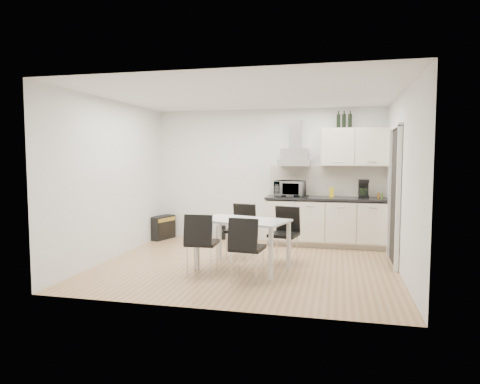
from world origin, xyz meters
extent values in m
plane|color=tan|center=(0.00, 0.00, 0.00)|extent=(4.50, 4.50, 0.00)
cube|color=white|center=(0.00, 2.00, 1.30)|extent=(4.50, 0.10, 2.60)
cube|color=white|center=(0.00, -2.00, 1.30)|extent=(4.50, 0.10, 2.60)
cube|color=white|center=(-2.25, 0.00, 1.30)|extent=(0.10, 4.00, 2.60)
cube|color=white|center=(2.25, 0.00, 1.30)|extent=(0.10, 4.00, 2.60)
plane|color=white|center=(0.00, 0.00, 2.60)|extent=(4.50, 4.50, 0.00)
cube|color=white|center=(2.21, 0.55, 1.05)|extent=(0.08, 1.04, 2.10)
cube|color=beige|center=(1.15, 1.74, 0.05)|extent=(2.16, 0.52, 0.10)
cube|color=silver|center=(1.15, 1.70, 0.48)|extent=(2.20, 0.60, 0.76)
cube|color=black|center=(1.15, 1.69, 0.90)|extent=(2.22, 0.64, 0.04)
cube|color=beige|center=(1.15, 1.99, 1.21)|extent=(2.20, 0.02, 0.58)
cube|color=silver|center=(1.65, 1.82, 1.85)|extent=(1.20, 0.35, 0.70)
cube|color=silver|center=(0.55, 1.78, 1.65)|extent=(0.60, 0.46, 0.30)
cube|color=silver|center=(0.55, 1.89, 2.10)|extent=(0.22, 0.20, 0.55)
imported|color=silver|center=(0.48, 1.68, 1.10)|extent=(0.58, 0.37, 0.37)
cube|color=yellow|center=(1.25, 1.80, 1.01)|extent=(0.08, 0.04, 0.18)
cylinder|color=brown|center=(2.08, 1.65, 0.98)|extent=(0.04, 0.04, 0.11)
cylinder|color=#4C6626|center=(2.14, 1.65, 0.98)|extent=(0.04, 0.04, 0.11)
cylinder|color=black|center=(1.35, 1.82, 2.36)|extent=(0.07, 0.07, 0.32)
cylinder|color=black|center=(1.45, 1.82, 2.36)|extent=(0.07, 0.07, 0.32)
cylinder|color=black|center=(1.56, 1.82, 2.36)|extent=(0.07, 0.07, 0.32)
cube|color=white|center=(0.00, -0.27, 0.73)|extent=(1.45, 1.06, 0.03)
cube|color=white|center=(-0.66, -0.42, 0.36)|extent=(0.06, 0.06, 0.72)
cube|color=white|center=(0.49, -0.74, 0.36)|extent=(0.06, 0.06, 0.72)
cube|color=white|center=(-0.49, 0.20, 0.36)|extent=(0.06, 0.06, 0.72)
cube|color=white|center=(0.66, -0.12, 0.36)|extent=(0.06, 0.06, 0.72)
cube|color=black|center=(-2.11, 1.65, 0.24)|extent=(0.40, 0.61, 0.47)
cube|color=gold|center=(-1.99, 1.65, 0.41)|extent=(0.17, 0.49, 0.08)
cube|color=black|center=(-0.93, 1.90, 0.14)|extent=(0.18, 0.17, 0.28)
camera|label=1|loc=(1.36, -6.39, 1.68)|focal=32.00mm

